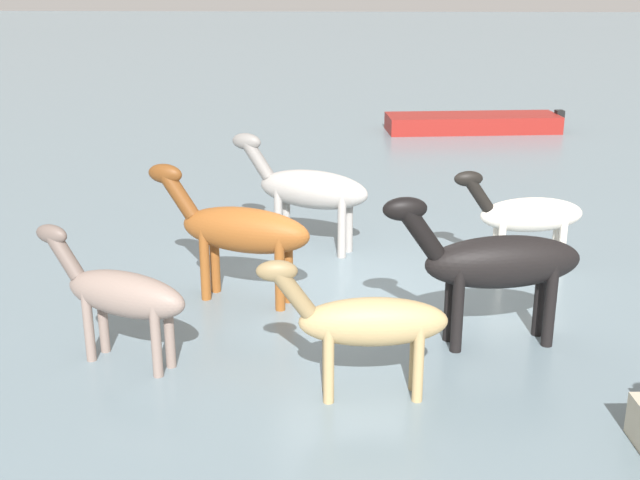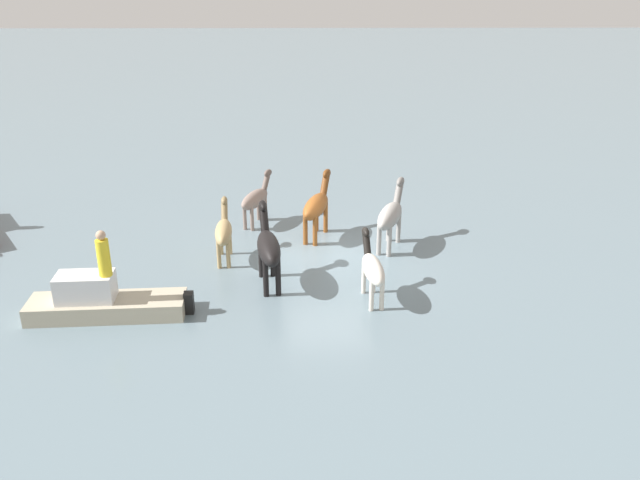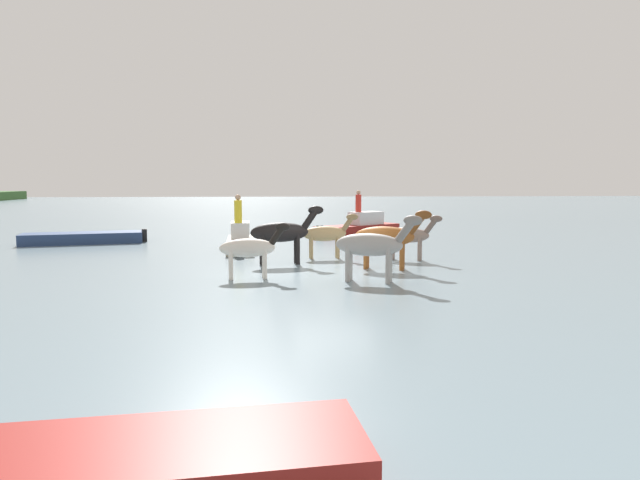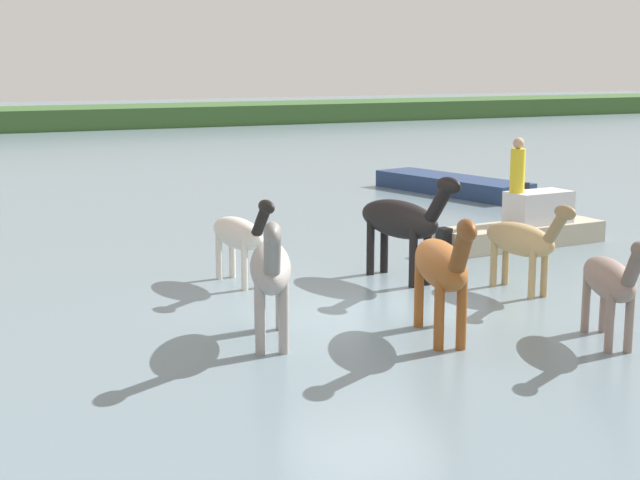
{
  "view_description": "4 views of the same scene",
  "coord_description": "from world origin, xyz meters",
  "px_view_note": "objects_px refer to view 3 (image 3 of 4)",
  "views": [
    {
      "loc": [
        11.47,
        -0.19,
        4.73
      ],
      "look_at": [
        -0.53,
        -0.62,
        0.66
      ],
      "focal_mm": 45.55,
      "sensor_mm": 36.0,
      "label": 1
    },
    {
      "loc": [
        0.47,
        18.43,
        8.29
      ],
      "look_at": [
        0.26,
        0.68,
        0.9
      ],
      "focal_mm": 37.21,
      "sensor_mm": 36.0,
      "label": 2
    },
    {
      "loc": [
        -17.92,
        1.78,
        2.98
      ],
      "look_at": [
        -0.82,
        0.56,
        1.12
      ],
      "focal_mm": 31.47,
      "sensor_mm": 36.0,
      "label": 3
    },
    {
      "loc": [
        -6.88,
        -12.97,
        4.03
      ],
      "look_at": [
        -0.4,
        0.79,
        1.09
      ],
      "focal_mm": 52.93,
      "sensor_mm": 36.0,
      "label": 4
    }
  ],
  "objects_px": {
    "horse_gray_outer": "(282,232)",
    "boat_launch_far": "(359,228)",
    "horse_mid_herd": "(250,248)",
    "boat_skiff_near": "(240,243)",
    "boat_tender_starboard": "(94,480)",
    "horse_dark_mare": "(408,235)",
    "boat_motor_center": "(84,240)",
    "horse_chestnut_trailing": "(372,245)",
    "horse_pinto_flank": "(387,237)",
    "horse_lead": "(326,234)",
    "person_spotter_bow": "(238,210)",
    "person_boatman_standing": "(358,202)"
  },
  "relations": [
    {
      "from": "horse_chestnut_trailing",
      "to": "person_spotter_bow",
      "type": "height_order",
      "value": "person_spotter_bow"
    },
    {
      "from": "horse_pinto_flank",
      "to": "horse_dark_mare",
      "type": "bearing_deg",
      "value": 77.49
    },
    {
      "from": "horse_pinto_flank",
      "to": "horse_lead",
      "type": "bearing_deg",
      "value": 140.25
    },
    {
      "from": "horse_mid_herd",
      "to": "person_boatman_standing",
      "type": "distance_m",
      "value": 14.67
    },
    {
      "from": "horse_dark_mare",
      "to": "horse_chestnut_trailing",
      "type": "bearing_deg",
      "value": -92.99
    },
    {
      "from": "horse_gray_outer",
      "to": "boat_launch_far",
      "type": "height_order",
      "value": "horse_gray_outer"
    },
    {
      "from": "horse_mid_herd",
      "to": "boat_launch_far",
      "type": "xyz_separation_m",
      "value": [
        13.56,
        -5.23,
        -0.6
      ]
    },
    {
      "from": "boat_skiff_near",
      "to": "boat_motor_center",
      "type": "bearing_deg",
      "value": 64.5
    },
    {
      "from": "horse_mid_herd",
      "to": "boat_skiff_near",
      "type": "distance_m",
      "value": 6.96
    },
    {
      "from": "horse_pinto_flank",
      "to": "horse_gray_outer",
      "type": "bearing_deg",
      "value": 176.28
    },
    {
      "from": "horse_dark_mare",
      "to": "boat_skiff_near",
      "type": "height_order",
      "value": "horse_dark_mare"
    },
    {
      "from": "horse_mid_herd",
      "to": "boat_motor_center",
      "type": "distance_m",
      "value": 12.96
    },
    {
      "from": "boat_launch_far",
      "to": "boat_skiff_near",
      "type": "distance_m",
      "value": 8.97
    },
    {
      "from": "horse_gray_outer",
      "to": "boat_skiff_near",
      "type": "distance_m",
      "value": 4.53
    },
    {
      "from": "boat_skiff_near",
      "to": "horse_mid_herd",
      "type": "bearing_deg",
      "value": -176.96
    },
    {
      "from": "horse_mid_herd",
      "to": "boat_launch_far",
      "type": "bearing_deg",
      "value": 61.69
    },
    {
      "from": "horse_chestnut_trailing",
      "to": "horse_pinto_flank",
      "type": "bearing_deg",
      "value": 89.59
    },
    {
      "from": "horse_chestnut_trailing",
      "to": "boat_motor_center",
      "type": "relative_size",
      "value": 0.45
    },
    {
      "from": "horse_chestnut_trailing",
      "to": "person_boatman_standing",
      "type": "distance_m",
      "value": 14.66
    },
    {
      "from": "horse_lead",
      "to": "person_boatman_standing",
      "type": "distance_m",
      "value": 9.83
    },
    {
      "from": "boat_tender_starboard",
      "to": "horse_mid_herd",
      "type": "bearing_deg",
      "value": 79.8
    },
    {
      "from": "boat_tender_starboard",
      "to": "boat_launch_far",
      "type": "bearing_deg",
      "value": 70.43
    },
    {
      "from": "boat_tender_starboard",
      "to": "person_spotter_bow",
      "type": "relative_size",
      "value": 4.53
    },
    {
      "from": "horse_gray_outer",
      "to": "boat_launch_far",
      "type": "relative_size",
      "value": 0.53
    },
    {
      "from": "horse_gray_outer",
      "to": "boat_motor_center",
      "type": "distance_m",
      "value": 11.74
    },
    {
      "from": "boat_motor_center",
      "to": "boat_tender_starboard",
      "type": "distance_m",
      "value": 22.9
    },
    {
      "from": "horse_chestnut_trailing",
      "to": "horse_mid_herd",
      "type": "relative_size",
      "value": 1.15
    },
    {
      "from": "horse_pinto_flank",
      "to": "boat_launch_far",
      "type": "bearing_deg",
      "value": 103.84
    },
    {
      "from": "person_spotter_bow",
      "to": "horse_gray_outer",
      "type": "bearing_deg",
      "value": -155.09
    },
    {
      "from": "horse_dark_mare",
      "to": "person_spotter_bow",
      "type": "distance_m",
      "value": 7.27
    },
    {
      "from": "horse_dark_mare",
      "to": "person_boatman_standing",
      "type": "xyz_separation_m",
      "value": [
        10.18,
        0.44,
        0.83
      ]
    },
    {
      "from": "horse_lead",
      "to": "boat_tender_starboard",
      "type": "distance_m",
      "value": 16.35
    },
    {
      "from": "horse_dark_mare",
      "to": "horse_mid_herd",
      "type": "bearing_deg",
      "value": -125.64
    },
    {
      "from": "horse_chestnut_trailing",
      "to": "person_spotter_bow",
      "type": "xyz_separation_m",
      "value": [
        7.57,
        4.4,
        0.63
      ]
    },
    {
      "from": "boat_tender_starboard",
      "to": "horse_dark_mare",
      "type": "bearing_deg",
      "value": 60.87
    },
    {
      "from": "boat_launch_far",
      "to": "boat_tender_starboard",
      "type": "distance_m",
      "value": 26.0
    },
    {
      "from": "horse_chestnut_trailing",
      "to": "horse_dark_mare",
      "type": "relative_size",
      "value": 1.18
    },
    {
      "from": "boat_launch_far",
      "to": "person_boatman_standing",
      "type": "xyz_separation_m",
      "value": [
        0.13,
        0.03,
        1.43
      ]
    },
    {
      "from": "horse_pinto_flank",
      "to": "horse_mid_herd",
      "type": "xyz_separation_m",
      "value": [
        -1.44,
        4.44,
        -0.17
      ]
    },
    {
      "from": "boat_motor_center",
      "to": "person_spotter_bow",
      "type": "relative_size",
      "value": 4.69
    },
    {
      "from": "boat_launch_far",
      "to": "boat_skiff_near",
      "type": "bearing_deg",
      "value": -166.25
    },
    {
      "from": "boat_skiff_near",
      "to": "boat_motor_center",
      "type": "distance_m",
      "value": 8.1
    },
    {
      "from": "boat_motor_center",
      "to": "boat_tender_starboard",
      "type": "height_order",
      "value": "boat_motor_center"
    },
    {
      "from": "horse_mid_herd",
      "to": "horse_lead",
      "type": "xyz_separation_m",
      "value": [
        4.23,
        -2.65,
        0.0
      ]
    },
    {
      "from": "horse_chestnut_trailing",
      "to": "horse_mid_herd",
      "type": "distance_m",
      "value": 3.66
    },
    {
      "from": "horse_dark_mare",
      "to": "boat_launch_far",
      "type": "xyz_separation_m",
      "value": [
        10.06,
        0.41,
        -0.61
      ]
    },
    {
      "from": "boat_skiff_near",
      "to": "person_spotter_bow",
      "type": "bearing_deg",
      "value": 156.97
    },
    {
      "from": "boat_skiff_near",
      "to": "boat_launch_far",
      "type": "bearing_deg",
      "value": -45.37
    },
    {
      "from": "boat_skiff_near",
      "to": "horse_pinto_flank",
      "type": "bearing_deg",
      "value": -139.61
    },
    {
      "from": "horse_pinto_flank",
      "to": "boat_skiff_near",
      "type": "bearing_deg",
      "value": 151.31
    }
  ]
}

